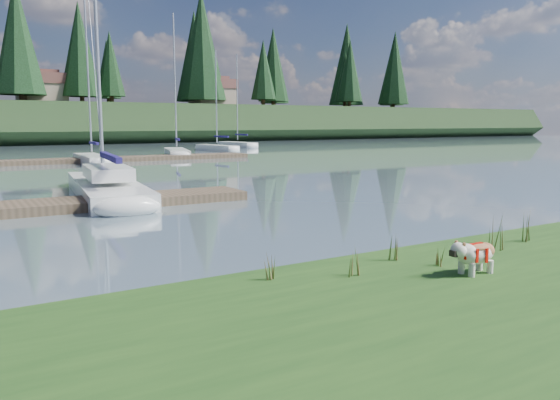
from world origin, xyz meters
TOP-DOWN VIEW (x-y plane):
  - ground at (0.00, 30.00)m, footprint 200.00×200.00m
  - bank at (0.00, -6.00)m, footprint 60.00×9.00m
  - bulldog at (2.08, -3.51)m, footprint 0.92×0.41m
  - sailboat_main at (-0.01, 12.31)m, footprint 3.12×10.49m
  - dock_far at (2.00, 30.00)m, footprint 26.00×2.20m
  - sailboat_bg_2 at (3.11, 29.31)m, footprint 1.62×7.19m
  - sailboat_bg_3 at (11.01, 34.09)m, footprint 3.51×7.88m
  - sailboat_bg_4 at (16.86, 39.49)m, footprint 2.32×6.46m
  - sailboat_bg_5 at (22.27, 45.84)m, footprint 1.89×7.14m
  - weed_0 at (0.31, -2.62)m, footprint 0.17×0.14m
  - weed_1 at (1.56, -2.22)m, footprint 0.17×0.14m
  - weed_2 at (3.77, -2.61)m, footprint 0.17×0.14m
  - weed_3 at (-0.94, -2.08)m, footprint 0.17×0.14m
  - weed_4 at (1.93, -2.85)m, footprint 0.17×0.14m
  - weed_5 at (4.94, -2.49)m, footprint 0.17×0.14m
  - mud_lip at (0.00, -1.60)m, footprint 60.00×0.50m
  - conifer_4 at (3.00, 66.00)m, footprint 6.16×6.16m
  - conifer_5 at (15.00, 70.00)m, footprint 3.96×3.96m
  - conifer_6 at (28.00, 68.00)m, footprint 7.04×7.04m
  - conifer_7 at (42.00, 71.00)m, footprint 5.28×5.28m
  - conifer_8 at (55.00, 67.00)m, footprint 4.62×4.62m
  - conifer_9 at (68.00, 70.00)m, footprint 5.94×5.94m
  - house_1 at (6.00, 71.00)m, footprint 6.30×5.30m
  - house_2 at (30.00, 69.00)m, footprint 6.30×5.30m

SIDE VIEW (x-z plane):
  - ground at x=0.00m, z-range 0.00..0.00m
  - mud_lip at x=0.00m, z-range 0.00..0.14m
  - dock_far at x=2.00m, z-range 0.00..0.30m
  - bank at x=0.00m, z-range 0.00..0.35m
  - sailboat_bg_5 at x=22.27m, z-range -4.77..5.42m
  - sailboat_bg_3 at x=11.01m, z-range -5.38..6.03m
  - sailboat_bg_4 at x=16.86m, z-range -4.43..5.09m
  - sailboat_bg_2 at x=3.11m, z-range -5.08..5.74m
  - sailboat_main at x=-0.01m, z-range -6.93..7.77m
  - weed_4 at x=1.93m, z-range 0.32..0.68m
  - weed_3 at x=-0.94m, z-range 0.31..0.78m
  - weed_1 at x=1.56m, z-range 0.31..0.79m
  - weed_0 at x=0.31m, z-range 0.31..0.82m
  - weed_5 at x=4.94m, z-range 0.30..0.96m
  - weed_2 at x=3.77m, z-range 0.29..1.01m
  - bulldog at x=2.08m, z-range 0.42..0.97m
  - house_1 at x=6.00m, z-range 4.99..9.64m
  - house_2 at x=30.00m, z-range 4.99..9.64m
  - conifer_5 at x=15.00m, z-range 5.65..16.00m
  - conifer_8 at x=55.00m, z-range 5.62..17.40m
  - conifer_7 at x=42.00m, z-range 5.59..18.79m
  - conifer_9 at x=68.00m, z-range 5.55..20.18m
  - conifer_4 at x=3.00m, z-range 5.54..20.64m
  - conifer_6 at x=28.00m, z-range 5.49..22.49m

